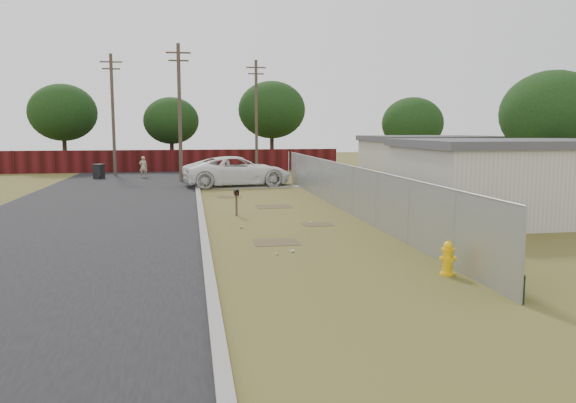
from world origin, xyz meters
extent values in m
plane|color=brown|center=(0.00, 0.00, 0.00)|extent=(120.00, 120.00, 0.00)
cube|color=black|center=(-7.50, 8.00, 0.01)|extent=(9.00, 60.00, 0.02)
cube|color=gray|center=(-3.00, 8.00, 0.06)|extent=(0.25, 60.00, 0.12)
cube|color=gray|center=(0.00, 11.50, 0.01)|extent=(6.20, 1.00, 0.03)
cylinder|color=#979A9F|center=(3.10, -12.00, 1.00)|extent=(0.06, 0.06, 2.00)
cylinder|color=#979A9F|center=(3.10, -9.00, 1.00)|extent=(0.06, 0.06, 2.00)
cylinder|color=#979A9F|center=(3.10, -6.00, 1.00)|extent=(0.06, 0.06, 2.00)
cylinder|color=#979A9F|center=(3.10, -3.00, 1.00)|extent=(0.06, 0.06, 2.00)
cylinder|color=#979A9F|center=(3.10, 0.00, 1.00)|extent=(0.06, 0.06, 2.00)
cylinder|color=#979A9F|center=(3.10, 3.00, 1.00)|extent=(0.06, 0.06, 2.00)
cylinder|color=#979A9F|center=(3.10, 6.00, 1.00)|extent=(0.06, 0.06, 2.00)
cylinder|color=#979A9F|center=(3.10, 9.00, 1.00)|extent=(0.06, 0.06, 2.00)
cylinder|color=#979A9F|center=(3.10, 12.00, 1.00)|extent=(0.06, 0.06, 2.00)
cylinder|color=#979A9F|center=(3.10, 15.00, 1.00)|extent=(0.06, 0.06, 2.00)
cylinder|color=#979A9F|center=(3.10, 1.00, 2.00)|extent=(0.04, 26.00, 0.04)
cube|color=gray|center=(3.10, 1.00, 1.00)|extent=(0.01, 26.00, 2.00)
cube|color=black|center=(3.16, 1.00, 0.30)|extent=(0.03, 26.00, 0.60)
cube|color=#4E1013|center=(-6.00, 25.00, 0.90)|extent=(30.00, 0.12, 1.80)
cylinder|color=#4D3E33|center=(-4.00, 16.00, 4.50)|extent=(0.24, 0.24, 9.00)
cube|color=#4D3E33|center=(-4.00, 16.00, 8.40)|extent=(1.60, 0.10, 0.10)
cube|color=#4D3E33|center=(-4.00, 16.00, 7.90)|extent=(1.30, 0.10, 0.10)
cylinder|color=#4D3E33|center=(-9.00, 22.00, 4.50)|extent=(0.24, 0.24, 9.00)
cube|color=#4D3E33|center=(-9.00, 22.00, 8.40)|extent=(1.60, 0.10, 0.10)
cube|color=#4D3E33|center=(-9.00, 22.00, 7.90)|extent=(1.30, 0.10, 0.10)
cylinder|color=#4D3E33|center=(2.00, 24.00, 4.50)|extent=(0.24, 0.24, 9.00)
cube|color=#4D3E33|center=(2.00, 24.00, 8.40)|extent=(1.60, 0.10, 0.10)
cube|color=#4D3E33|center=(2.00, 24.00, 7.90)|extent=(1.30, 0.10, 0.10)
cube|color=beige|center=(9.00, -2.00, 1.40)|extent=(8.00, 6.00, 2.80)
cube|color=#48484D|center=(9.00, -2.00, 2.95)|extent=(8.32, 6.24, 0.30)
cube|color=beige|center=(10.50, 9.00, 1.40)|extent=(7.00, 6.00, 2.80)
cube|color=#48484D|center=(10.50, 9.00, 2.95)|extent=(7.28, 6.24, 0.30)
cylinder|color=#372919|center=(-14.00, 29.00, 1.65)|extent=(0.36, 0.36, 3.30)
ellipsoid|color=black|center=(-14.00, 29.00, 4.88)|extent=(5.70, 5.70, 4.84)
cylinder|color=#372919|center=(-5.00, 30.00, 1.43)|extent=(0.36, 0.36, 2.86)
ellipsoid|color=black|center=(-5.00, 30.00, 4.23)|extent=(4.94, 4.94, 4.20)
cylinder|color=#372919|center=(4.00, 29.00, 1.76)|extent=(0.36, 0.36, 3.52)
ellipsoid|color=black|center=(4.00, 29.00, 5.20)|extent=(6.08, 6.08, 5.17)
cylinder|color=#372919|center=(13.00, 18.00, 1.32)|extent=(0.36, 0.36, 2.64)
ellipsoid|color=black|center=(13.00, 18.00, 3.90)|extent=(4.56, 4.56, 3.88)
cylinder|color=#372919|center=(14.00, 3.00, 1.43)|extent=(0.36, 0.36, 2.86)
ellipsoid|color=black|center=(14.00, 3.00, 4.23)|extent=(4.94, 4.94, 4.20)
cylinder|color=yellow|center=(2.69, -9.57, 0.03)|extent=(0.40, 0.40, 0.06)
cylinder|color=yellow|center=(2.69, -9.57, 0.34)|extent=(0.28, 0.28, 0.59)
cylinder|color=yellow|center=(2.69, -9.57, 0.63)|extent=(0.36, 0.36, 0.05)
sphere|color=yellow|center=(2.69, -9.57, 0.71)|extent=(0.27, 0.27, 0.23)
cylinder|color=yellow|center=(2.69, -9.57, 0.83)|extent=(0.05, 0.05, 0.06)
cylinder|color=yellow|center=(2.54, -9.54, 0.41)|extent=(0.12, 0.13, 0.11)
cylinder|color=yellow|center=(2.83, -9.59, 0.41)|extent=(0.12, 0.13, 0.11)
cylinder|color=yellow|center=(2.66, -9.71, 0.41)|extent=(0.16, 0.14, 0.14)
cube|color=brown|center=(-1.58, 0.61, 0.45)|extent=(0.09, 0.09, 0.91)
cube|color=black|center=(-1.58, 0.61, 0.93)|extent=(0.19, 0.45, 0.16)
cylinder|color=black|center=(-1.58, 0.61, 1.01)|extent=(0.19, 0.45, 0.16)
cube|color=red|center=(-1.56, 0.38, 0.93)|extent=(0.02, 0.04, 0.09)
imported|color=white|center=(-0.53, 12.57, 0.92)|extent=(6.99, 4.07, 1.83)
imported|color=tan|center=(-6.74, 19.66, 0.77)|extent=(0.61, 0.44, 1.54)
cube|color=black|center=(-9.79, 19.37, 0.48)|extent=(0.80, 0.80, 0.97)
cube|color=black|center=(-9.79, 19.37, 0.99)|extent=(0.88, 0.88, 0.08)
cylinder|color=black|center=(-9.64, 18.97, 0.10)|extent=(0.13, 0.20, 0.20)
cylinder|color=silver|center=(-0.56, -6.46, 0.04)|extent=(0.12, 0.10, 0.07)
cylinder|color=silver|center=(-1.65, -2.34, 0.04)|extent=(0.11, 0.12, 0.07)
cylinder|color=silver|center=(1.01, -1.65, 0.04)|extent=(0.11, 0.08, 0.07)
cylinder|color=silver|center=(-1.06, -6.74, 0.04)|extent=(0.07, 0.10, 0.07)
camera|label=1|loc=(-3.39, -21.94, 3.52)|focal=35.00mm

